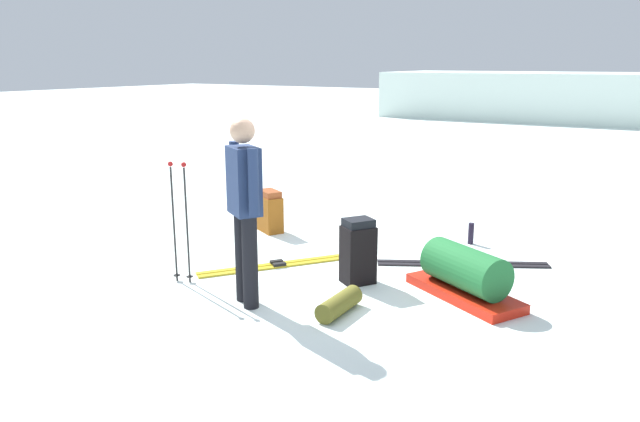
{
  "coord_description": "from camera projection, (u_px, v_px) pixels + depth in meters",
  "views": [
    {
      "loc": [
        3.17,
        -5.05,
        2.17
      ],
      "look_at": [
        0.0,
        0.0,
        0.7
      ],
      "focal_mm": 34.16,
      "sensor_mm": 36.0,
      "label": 1
    }
  ],
  "objects": [
    {
      "name": "ski_pair_far",
      "position": [
        278.0,
        265.0,
        6.63
      ],
      "size": [
        1.17,
        1.53,
        0.05
      ],
      "color": "gold",
      "rests_on": "ground_plane"
    },
    {
      "name": "ski_poles_planted_near",
      "position": [
        180.0,
        216.0,
        6.0
      ],
      "size": [
        0.21,
        0.11,
        1.23
      ],
      "color": "black",
      "rests_on": "ground_plane"
    },
    {
      "name": "backpack_bright",
      "position": [
        270.0,
        212.0,
        7.91
      ],
      "size": [
        0.43,
        0.37,
        0.55
      ],
      "color": "brown",
      "rests_on": "ground_plane"
    },
    {
      "name": "backpack_large_dark",
      "position": [
        358.0,
        252.0,
        6.06
      ],
      "size": [
        0.37,
        0.39,
        0.66
      ],
      "color": "black",
      "rests_on": "ground_plane"
    },
    {
      "name": "ski_pair_near",
      "position": [
        463.0,
        264.0,
        6.67
      ],
      "size": [
        1.71,
        1.06,
        0.05
      ],
      "color": "black",
      "rests_on": "ground_plane"
    },
    {
      "name": "gear_sled",
      "position": [
        465.0,
        275.0,
        5.7
      ],
      "size": [
        1.27,
        0.96,
        0.49
      ],
      "color": "red",
      "rests_on": "ground_plane"
    },
    {
      "name": "sleeping_mat_rolled",
      "position": [
        339.0,
        304.0,
        5.36
      ],
      "size": [
        0.19,
        0.55,
        0.18
      ],
      "primitive_type": "cylinder",
      "rotation": [
        0.0,
        1.57,
        4.73
      ],
      "color": "brown",
      "rests_on": "ground_plane"
    },
    {
      "name": "thermos_bottle",
      "position": [
        471.0,
        233.0,
        7.41
      ],
      "size": [
        0.07,
        0.07,
        0.26
      ],
      "primitive_type": "cylinder",
      "color": "black",
      "rests_on": "ground_plane"
    },
    {
      "name": "ground_plane",
      "position": [
        320.0,
        276.0,
        6.31
      ],
      "size": [
        80.0,
        80.0,
        0.0
      ],
      "primitive_type": "plane",
      "color": "white"
    },
    {
      "name": "skier_standing",
      "position": [
        245.0,
        203.0,
        5.38
      ],
      "size": [
        0.5,
        0.37,
        1.7
      ],
      "color": "black",
      "rests_on": "ground_plane"
    }
  ]
}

